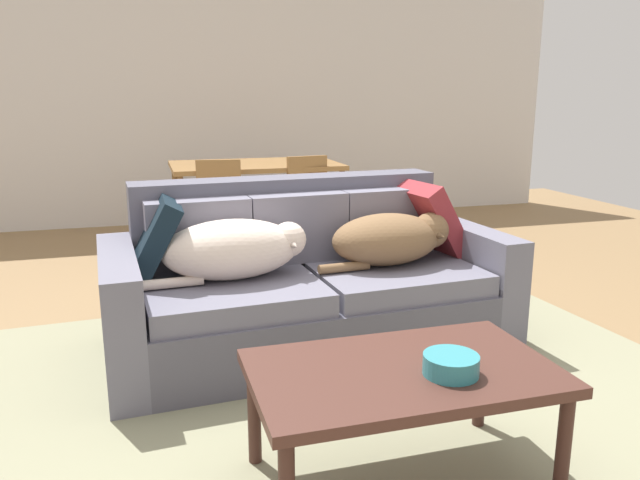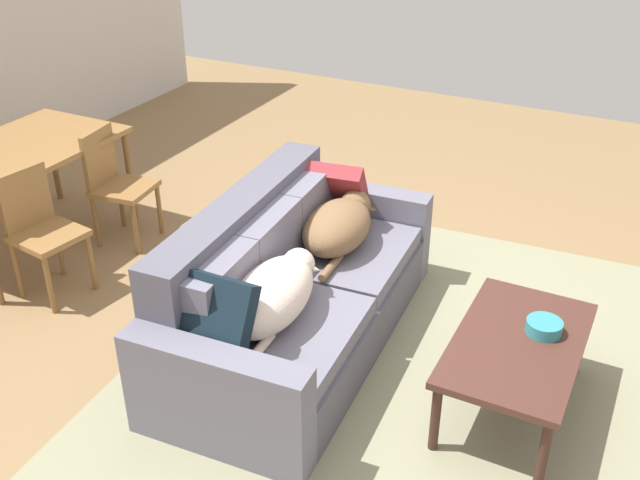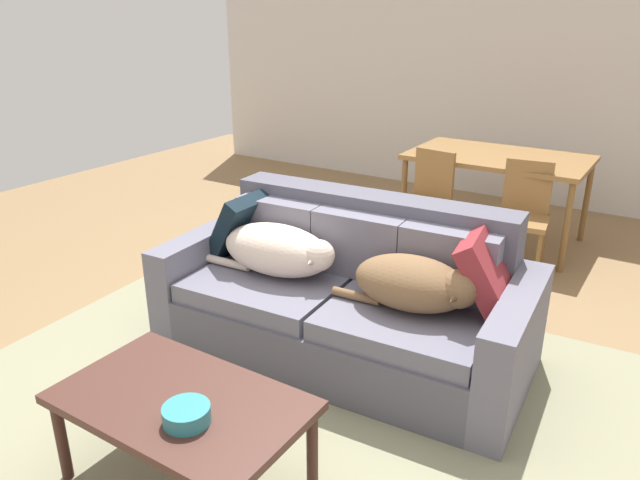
% 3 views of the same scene
% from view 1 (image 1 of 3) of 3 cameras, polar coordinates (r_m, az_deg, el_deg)
% --- Properties ---
extents(ground_plane, '(10.00, 10.00, 0.00)m').
position_cam_1_polar(ground_plane, '(3.32, -0.20, -11.21)').
color(ground_plane, olive).
extents(back_partition, '(8.00, 0.12, 2.70)m').
position_cam_1_polar(back_partition, '(6.95, -9.63, 12.89)').
color(back_partition, silver).
rests_on(back_partition, ground).
extents(area_rug, '(3.79, 3.45, 0.01)m').
position_cam_1_polar(area_rug, '(2.84, 3.33, -15.61)').
color(area_rug, gray).
rests_on(area_rug, ground).
extents(couch, '(2.21, 1.13, 0.91)m').
position_cam_1_polar(couch, '(3.46, -1.39, -4.19)').
color(couch, '#555462').
rests_on(couch, ground).
extents(dog_on_left_cushion, '(0.87, 0.41, 0.31)m').
position_cam_1_polar(dog_on_left_cushion, '(3.18, -7.85, -0.82)').
color(dog_on_left_cushion, beige).
rests_on(dog_on_left_cushion, couch).
extents(dog_on_right_cushion, '(0.79, 0.43, 0.29)m').
position_cam_1_polar(dog_on_right_cushion, '(3.44, 6.61, 0.14)').
color(dog_on_right_cushion, brown).
rests_on(dog_on_right_cushion, couch).
extents(throw_pillow_by_left_arm, '(0.30, 0.44, 0.44)m').
position_cam_1_polar(throw_pillow_by_left_arm, '(3.27, -15.18, 0.03)').
color(throw_pillow_by_left_arm, black).
rests_on(throw_pillow_by_left_arm, couch).
extents(throw_pillow_by_right_arm, '(0.39, 0.50, 0.45)m').
position_cam_1_polar(throw_pillow_by_right_arm, '(3.75, 10.04, 2.02)').
color(throw_pillow_by_right_arm, maroon).
rests_on(throw_pillow_by_right_arm, couch).
extents(coffee_table, '(1.06, 0.63, 0.46)m').
position_cam_1_polar(coffee_table, '(2.22, 7.61, -12.77)').
color(coffee_table, '#4A2A22').
rests_on(coffee_table, ground).
extents(bowl_on_coffee_table, '(0.19, 0.19, 0.07)m').
position_cam_1_polar(bowl_on_coffee_table, '(2.16, 12.02, -11.23)').
color(bowl_on_coffee_table, teal).
rests_on(bowl_on_coffee_table, coffee_table).
extents(dining_table, '(1.49, 0.91, 0.78)m').
position_cam_1_polar(dining_table, '(5.63, -6.02, 6.42)').
color(dining_table, olive).
rests_on(dining_table, ground).
extents(dining_chair_near_left, '(0.45, 0.45, 0.87)m').
position_cam_1_polar(dining_chair_near_left, '(5.03, -9.29, 2.95)').
color(dining_chair_near_left, olive).
rests_on(dining_chair_near_left, ground).
extents(dining_chair_near_right, '(0.45, 0.45, 0.87)m').
position_cam_1_polar(dining_chair_near_right, '(5.23, -0.72, 3.48)').
color(dining_chair_near_right, olive).
rests_on(dining_chair_near_right, ground).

